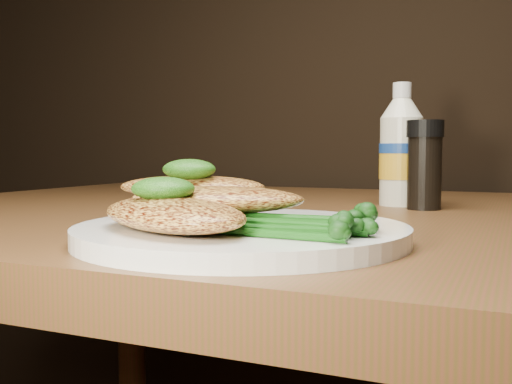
% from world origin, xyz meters
% --- Properties ---
extents(plate, '(0.26, 0.26, 0.01)m').
position_xyz_m(plate, '(-0.00, 0.79, 0.76)').
color(plate, white).
rests_on(plate, dining_table).
extents(chicken_front, '(0.17, 0.15, 0.02)m').
position_xyz_m(chicken_front, '(-0.03, 0.74, 0.78)').
color(chicken_front, gold).
rests_on(chicken_front, plate).
extents(chicken_mid, '(0.15, 0.11, 0.02)m').
position_xyz_m(chicken_mid, '(-0.02, 0.78, 0.78)').
color(chicken_mid, gold).
rests_on(chicken_mid, plate).
extents(chicken_back, '(0.14, 0.10, 0.02)m').
position_xyz_m(chicken_back, '(-0.06, 0.81, 0.79)').
color(chicken_back, gold).
rests_on(chicken_back, plate).
extents(pesto_front, '(0.06, 0.05, 0.02)m').
position_xyz_m(pesto_front, '(-0.04, 0.74, 0.79)').
color(pesto_front, '#0A3508').
rests_on(pesto_front, chicken_front).
extents(pesto_back, '(0.06, 0.05, 0.02)m').
position_xyz_m(pesto_back, '(-0.06, 0.80, 0.81)').
color(pesto_back, '#0A3508').
rests_on(pesto_back, chicken_back).
extents(broccolini_bundle, '(0.14, 0.11, 0.02)m').
position_xyz_m(broccolini_bundle, '(0.05, 0.76, 0.77)').
color(broccolini_bundle, '#154F11').
rests_on(broccolini_bundle, plate).
extents(mayo_bottle, '(0.06, 0.06, 0.16)m').
position_xyz_m(mayo_bottle, '(0.05, 1.15, 0.83)').
color(mayo_bottle, '#ECE8C8').
rests_on(mayo_bottle, dining_table).
extents(pepper_grinder, '(0.05, 0.05, 0.11)m').
position_xyz_m(pepper_grinder, '(0.09, 1.11, 0.80)').
color(pepper_grinder, black).
rests_on(pepper_grinder, dining_table).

